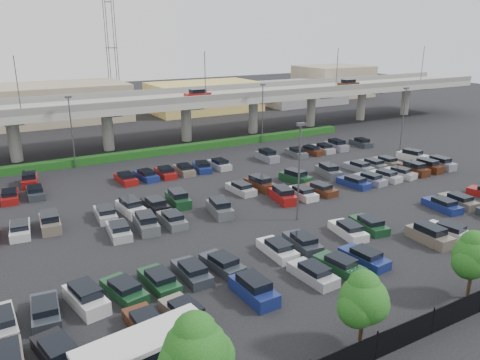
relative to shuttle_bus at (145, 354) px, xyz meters
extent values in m
plane|color=black|center=(21.34, 22.33, -1.37)|extent=(280.00, 280.00, 0.00)
cube|color=gray|center=(21.34, 54.33, 5.88)|extent=(150.00, 13.00, 1.10)
cube|color=#5E5E59|center=(21.34, 48.08, 6.93)|extent=(150.00, 0.50, 1.00)
cube|color=#5E5E59|center=(21.34, 60.58, 6.93)|extent=(150.00, 0.50, 1.00)
cylinder|color=gray|center=(-1.66, 54.33, 1.98)|extent=(1.80, 1.80, 6.70)
cube|color=#5E5E59|center=(-1.66, 54.33, 5.13)|extent=(2.60, 9.75, 0.50)
cylinder|color=gray|center=(12.34, 54.33, 1.98)|extent=(1.80, 1.80, 6.70)
cube|color=#5E5E59|center=(12.34, 54.33, 5.13)|extent=(2.60, 9.75, 0.50)
cylinder|color=gray|center=(26.34, 54.33, 1.98)|extent=(1.80, 1.80, 6.70)
cube|color=#5E5E59|center=(26.34, 54.33, 5.13)|extent=(2.60, 9.75, 0.50)
cylinder|color=gray|center=(40.34, 54.33, 1.98)|extent=(1.80, 1.80, 6.70)
cube|color=#5E5E59|center=(40.34, 54.33, 5.13)|extent=(2.60, 9.75, 0.50)
cylinder|color=gray|center=(54.34, 54.33, 1.98)|extent=(1.80, 1.80, 6.70)
cube|color=#5E5E59|center=(54.34, 54.33, 5.13)|extent=(2.60, 9.75, 0.50)
cylinder|color=gray|center=(68.34, 54.33, 1.98)|extent=(1.80, 1.80, 6.70)
cube|color=#5E5E59|center=(68.34, 54.33, 5.13)|extent=(2.60, 9.75, 0.50)
cylinder|color=gray|center=(82.34, 54.33, 1.98)|extent=(1.80, 1.80, 6.70)
cube|color=#5E5E59|center=(82.34, 54.33, 5.13)|extent=(2.60, 9.75, 0.50)
cube|color=maroon|center=(27.34, 51.33, 6.96)|extent=(4.40, 1.82, 1.05)
cube|color=black|center=(27.34, 51.33, 7.78)|extent=(2.60, 1.60, 0.65)
cube|color=#452112|center=(61.34, 51.33, 6.96)|extent=(4.40, 1.82, 1.05)
cube|color=black|center=(61.34, 51.33, 7.78)|extent=(2.60, 1.60, 0.65)
cylinder|color=#4A4A4F|center=(-0.66, 48.23, 10.43)|extent=(0.14, 0.14, 8.00)
cylinder|color=#4A4A4F|center=(27.34, 48.23, 10.43)|extent=(0.14, 0.14, 8.00)
cylinder|color=#4A4A4F|center=(55.34, 48.23, 10.43)|extent=(0.14, 0.14, 8.00)
cylinder|color=#4A4A4F|center=(79.34, 48.23, 10.43)|extent=(0.14, 0.14, 8.00)
cube|color=#174012|center=(21.34, 47.33, -0.82)|extent=(66.00, 1.60, 1.10)
cube|color=black|center=(21.34, -5.67, -0.47)|extent=(70.00, 0.06, 1.80)
cylinder|color=black|center=(12.34, -5.67, -0.37)|extent=(0.10, 0.10, 2.00)
cylinder|color=black|center=(17.34, -5.67, -0.37)|extent=(0.10, 0.10, 2.00)
sphere|color=#124612|center=(1.34, -4.12, 2.39)|extent=(3.39, 3.39, 3.39)
sphere|color=#124612|center=(2.13, -4.02, 1.79)|extent=(2.67, 2.67, 2.67)
sphere|color=#124612|center=(1.38, -4.00, 3.36)|extent=(2.30, 2.30, 2.30)
cylinder|color=#332316|center=(12.34, -4.35, -0.39)|extent=(0.26, 0.26, 1.96)
sphere|color=#124612|center=(12.34, -4.35, 2.00)|extent=(3.04, 3.04, 3.04)
sphere|color=#124612|center=(13.05, -4.25, 1.46)|extent=(2.39, 2.39, 2.39)
sphere|color=#124612|center=(11.75, -4.43, 1.68)|extent=(2.39, 2.39, 2.39)
sphere|color=#124612|center=(12.38, -4.23, 2.87)|extent=(2.06, 2.06, 2.06)
cylinder|color=#332316|center=(23.34, -4.06, -0.38)|extent=(0.26, 0.26, 1.97)
sphere|color=#124612|center=(23.34, -4.06, 2.03)|extent=(3.07, 3.07, 3.07)
sphere|color=#124612|center=(24.05, -3.96, 1.48)|extent=(2.41, 2.41, 2.41)
sphere|color=#124612|center=(22.74, -4.14, 1.70)|extent=(2.41, 2.41, 2.41)
sphere|color=#124612|center=(23.38, -3.94, 2.90)|extent=(2.08, 2.08, 2.08)
cube|color=silver|center=(0.00, 0.00, -0.24)|extent=(7.98, 3.59, 2.25)
cube|color=black|center=(0.00, 0.00, 0.29)|extent=(6.93, 3.51, 1.02)
cube|color=silver|center=(0.00, 0.00, 1.01)|extent=(8.10, 3.71, 0.27)
cube|color=black|center=(-6.91, 3.83, -0.02)|extent=(1.68, 2.65, 0.65)
cube|color=black|center=(-4.16, 3.83, -0.96)|extent=(2.71, 4.68, 0.82)
cube|color=black|center=(-4.16, 3.63, -0.33)|extent=(2.05, 2.59, 0.50)
cube|color=#452112|center=(1.34, 3.83, -0.96)|extent=(2.06, 4.49, 0.82)
cube|color=black|center=(1.34, 3.63, -0.33)|extent=(1.72, 2.38, 0.50)
cube|color=#696052|center=(4.09, 3.83, -0.96)|extent=(2.42, 4.61, 0.82)
cube|color=black|center=(4.09, 3.63, -0.33)|extent=(1.91, 2.50, 0.50)
cube|color=navy|center=(9.59, 3.83, -0.84)|extent=(1.97, 4.46, 1.05)
cube|color=black|center=(9.59, 3.83, -0.02)|extent=(1.69, 2.65, 0.65)
cube|color=#A1A1A5|center=(15.09, 3.83, -0.96)|extent=(2.09, 4.50, 0.82)
cube|color=black|center=(15.09, 3.63, -0.33)|extent=(1.74, 2.39, 0.50)
cube|color=#163E20|center=(17.84, 3.83, -0.96)|extent=(2.42, 4.61, 0.82)
cube|color=black|center=(17.84, 3.63, -0.33)|extent=(1.91, 2.50, 0.50)
cube|color=navy|center=(20.59, 3.83, -0.96)|extent=(2.20, 4.54, 0.82)
cube|color=black|center=(20.59, 3.63, -0.33)|extent=(1.80, 2.43, 0.50)
cube|color=#696052|center=(28.84, 3.83, -0.84)|extent=(1.94, 4.45, 1.05)
cube|color=black|center=(28.84, 3.83, -0.02)|extent=(1.67, 2.64, 0.65)
cube|color=silver|center=(31.59, 3.83, -0.96)|extent=(2.51, 4.64, 0.82)
cube|color=black|center=(31.59, 3.63, -0.33)|extent=(1.95, 2.53, 0.50)
cube|color=#A1A1A5|center=(-6.91, 8.83, -0.96)|extent=(1.93, 4.44, 0.82)
cube|color=black|center=(-6.91, 8.63, -0.33)|extent=(1.66, 2.34, 0.50)
cube|color=#2A2F37|center=(-4.16, 8.83, -0.96)|extent=(2.22, 4.55, 0.82)
cube|color=black|center=(-4.16, 8.63, -0.33)|extent=(1.81, 2.44, 0.50)
cube|color=silver|center=(-1.41, 8.83, -0.84)|extent=(2.60, 4.66, 1.05)
cube|color=black|center=(-1.41, 8.83, -0.02)|extent=(2.06, 2.85, 0.65)
cube|color=#163E20|center=(1.34, 8.83, -0.96)|extent=(2.71, 4.69, 0.82)
cube|color=black|center=(1.34, 8.63, -0.33)|extent=(2.05, 2.59, 0.50)
cube|color=#163E20|center=(4.09, 8.83, -0.96)|extent=(2.18, 4.54, 0.82)
cube|color=black|center=(4.09, 8.63, -0.33)|extent=(1.79, 2.43, 0.50)
cube|color=#2A2F37|center=(6.84, 8.83, -0.96)|extent=(1.91, 4.44, 0.82)
cube|color=black|center=(6.84, 8.63, -0.33)|extent=(1.65, 2.33, 0.50)
cube|color=#2A2F37|center=(9.59, 8.83, -0.96)|extent=(2.42, 4.61, 0.82)
cube|color=black|center=(9.59, 8.63, -0.33)|extent=(1.91, 2.50, 0.50)
cube|color=silver|center=(15.09, 8.83, -0.96)|extent=(1.95, 4.45, 0.82)
cube|color=black|center=(15.09, 8.63, -0.33)|extent=(1.67, 2.35, 0.50)
cube|color=#2A2F37|center=(17.84, 8.83, -0.96)|extent=(2.26, 4.56, 0.82)
cube|color=black|center=(17.84, 8.63, -0.33)|extent=(1.83, 2.45, 0.50)
cube|color=silver|center=(23.34, 8.83, -0.96)|extent=(2.41, 4.61, 0.82)
cube|color=black|center=(23.34, 8.63, -0.33)|extent=(1.90, 2.50, 0.50)
cube|color=#163E20|center=(26.09, 8.83, -0.96)|extent=(2.37, 4.60, 0.82)
cube|color=black|center=(26.09, 8.63, -0.33)|extent=(1.88, 2.49, 0.50)
cube|color=navy|center=(37.09, 8.83, -0.96)|extent=(2.23, 4.55, 0.82)
cube|color=black|center=(37.09, 8.63, -0.33)|extent=(1.81, 2.44, 0.50)
cube|color=#696052|center=(39.84, 8.83, -0.96)|extent=(2.16, 4.53, 0.82)
cube|color=black|center=(39.84, 8.63, -0.33)|extent=(1.78, 2.42, 0.50)
cube|color=#A1A1A5|center=(4.09, 19.83, -0.96)|extent=(2.21, 4.55, 0.82)
cube|color=black|center=(4.09, 19.63, -0.33)|extent=(1.80, 2.43, 0.50)
cube|color=#53575B|center=(6.84, 19.83, -0.84)|extent=(2.26, 4.56, 1.05)
cube|color=black|center=(6.84, 19.83, -0.02)|extent=(1.86, 2.75, 0.65)
cube|color=#53575B|center=(9.59, 19.83, -0.96)|extent=(1.84, 4.41, 0.82)
cube|color=black|center=(9.59, 19.63, -0.33)|extent=(1.61, 2.31, 0.50)
cube|color=#53575B|center=(15.09, 19.83, -0.84)|extent=(2.44, 4.62, 1.05)
cube|color=black|center=(15.09, 19.83, -0.02)|extent=(1.96, 2.81, 0.65)
cube|color=maroon|center=(23.34, 19.83, -0.84)|extent=(2.48, 4.63, 1.05)
cube|color=black|center=(23.34, 19.83, -0.02)|extent=(1.98, 2.82, 0.65)
cube|color=silver|center=(26.09, 19.83, -0.96)|extent=(1.93, 4.45, 0.82)
cube|color=black|center=(26.09, 19.63, -0.33)|extent=(1.66, 2.34, 0.50)
cube|color=#452112|center=(28.84, 19.83, -0.96)|extent=(2.33, 4.59, 0.82)
cube|color=black|center=(28.84, 19.63, -0.33)|extent=(1.86, 2.47, 0.50)
cube|color=navy|center=(34.34, 19.83, -0.96)|extent=(2.32, 4.58, 0.82)
cube|color=black|center=(34.34, 19.63, -0.33)|extent=(1.86, 2.47, 0.50)
cube|color=slate|center=(37.09, 19.83, -0.96)|extent=(2.27, 4.56, 0.82)
cube|color=black|center=(37.09, 19.63, -0.33)|extent=(1.83, 2.45, 0.50)
cube|color=#A1A1A5|center=(39.84, 19.83, -0.96)|extent=(2.38, 4.60, 0.82)
cube|color=black|center=(39.84, 19.63, -0.33)|extent=(1.89, 2.49, 0.50)
cube|color=#A1A1A5|center=(42.59, 19.83, -0.96)|extent=(2.62, 4.66, 0.82)
cube|color=black|center=(42.59, 19.63, -0.33)|extent=(2.01, 2.56, 0.50)
cube|color=#452112|center=(45.34, 19.83, -0.84)|extent=(1.90, 4.43, 1.05)
cube|color=black|center=(45.34, 19.83, -0.02)|extent=(1.65, 2.63, 0.65)
cube|color=#452112|center=(48.09, 19.83, -0.84)|extent=(2.09, 4.50, 1.05)
cube|color=black|center=(48.09, 19.83, -0.02)|extent=(1.76, 2.69, 0.65)
cube|color=slate|center=(50.84, 19.83, -0.84)|extent=(1.86, 4.42, 1.05)
cube|color=black|center=(50.84, 19.83, -0.02)|extent=(1.63, 2.62, 0.65)
cube|color=silver|center=(-4.16, 24.83, -0.96)|extent=(2.28, 4.57, 0.82)
cube|color=black|center=(-4.16, 24.63, -0.33)|extent=(1.84, 2.46, 0.50)
cube|color=#696052|center=(-1.41, 24.83, -0.84)|extent=(2.09, 4.51, 1.05)
cube|color=black|center=(-1.41, 24.83, -0.02)|extent=(1.76, 2.70, 0.65)
cube|color=#A1A1A5|center=(4.09, 24.83, -0.96)|extent=(2.13, 4.52, 0.82)
cube|color=black|center=(4.09, 24.63, -0.33)|extent=(1.76, 2.41, 0.50)
cube|color=silver|center=(6.84, 24.83, -0.84)|extent=(2.26, 4.56, 1.05)
cube|color=black|center=(6.84, 24.83, -0.02)|extent=(1.86, 2.75, 0.65)
cube|color=black|center=(9.59, 24.83, -0.96)|extent=(2.05, 4.49, 0.82)
cube|color=black|center=(9.59, 24.63, -0.33)|extent=(1.72, 2.38, 0.50)
cube|color=#163E20|center=(12.34, 24.83, -0.84)|extent=(2.15, 4.53, 1.05)
cube|color=black|center=(12.34, 24.83, -0.02)|extent=(1.80, 2.72, 0.65)
cube|color=#A1A1A5|center=(20.59, 24.83, -0.96)|extent=(2.15, 4.53, 0.82)
cube|color=black|center=(20.59, 24.63, -0.33)|extent=(1.77, 2.41, 0.50)
cube|color=#452112|center=(23.34, 24.83, -0.84)|extent=(2.33, 4.58, 1.05)
cube|color=black|center=(23.34, 24.83, -0.02)|extent=(1.90, 2.77, 0.65)
cube|color=#163E20|center=(28.84, 24.83, -0.84)|extent=(2.68, 4.68, 1.05)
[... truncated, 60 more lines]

